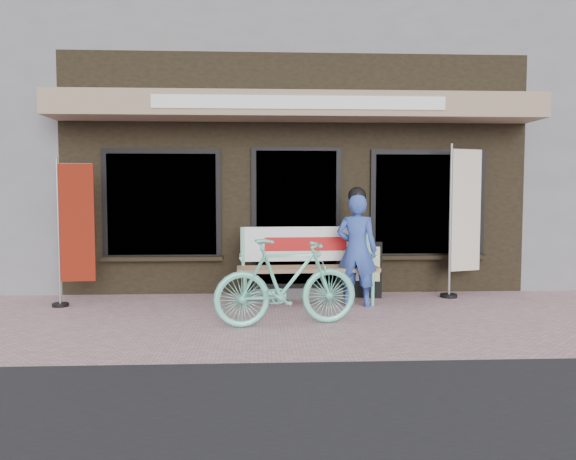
{
  "coord_description": "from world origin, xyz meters",
  "views": [
    {
      "loc": [
        -0.54,
        -6.44,
        1.53
      ],
      "look_at": [
        -0.19,
        0.7,
        1.05
      ],
      "focal_mm": 35.0,
      "sensor_mm": 36.0,
      "label": 1
    }
  ],
  "objects": [
    {
      "name": "nobori_red",
      "position": [
        -3.03,
        1.16,
        1.02
      ],
      "size": [
        0.58,
        0.23,
        1.98
      ],
      "rotation": [
        0.0,
        0.0,
        0.09
      ],
      "color": "gray",
      "rests_on": "ground"
    },
    {
      "name": "menu_stand",
      "position": [
        1.02,
        1.57,
        0.42
      ],
      "size": [
        0.41,
        0.17,
        0.82
      ],
      "rotation": [
        0.0,
        0.0,
        -0.23
      ],
      "color": "black",
      "rests_on": "ground"
    },
    {
      "name": "nobori_cream",
      "position": [
        2.42,
        1.6,
        1.15
      ],
      "size": [
        0.66,
        0.33,
        2.23
      ],
      "rotation": [
        0.0,
        0.0,
        0.32
      ],
      "color": "gray",
      "rests_on": "ground"
    },
    {
      "name": "ground",
      "position": [
        0.0,
        0.0,
        0.0
      ],
      "size": [
        70.0,
        70.0,
        0.0
      ],
      "primitive_type": "plane",
      "color": "#CA9AA2",
      "rests_on": "ground"
    },
    {
      "name": "storefront",
      "position": [
        0.0,
        4.96,
        2.99
      ],
      "size": [
        7.0,
        6.77,
        6.0
      ],
      "color": "black",
      "rests_on": "ground"
    },
    {
      "name": "bench",
      "position": [
        0.1,
        1.28,
        0.61
      ],
      "size": [
        1.95,
        0.57,
        1.05
      ],
      "rotation": [
        0.0,
        0.0,
        0.04
      ],
      "color": "#70DCBB",
      "rests_on": "ground"
    },
    {
      "name": "bicycle",
      "position": [
        -0.25,
        -0.08,
        0.5
      ],
      "size": [
        1.73,
        0.77,
        1.01
      ],
      "primitive_type": "imported",
      "rotation": [
        0.0,
        0.0,
        1.75
      ],
      "color": "#70DCBB",
      "rests_on": "ground"
    },
    {
      "name": "person",
      "position": [
        0.76,
        1.02,
        0.79
      ],
      "size": [
        0.64,
        0.53,
        1.6
      ],
      "rotation": [
        0.0,
        0.0,
        -0.35
      ],
      "color": "#314DAB",
      "rests_on": "ground"
    }
  ]
}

